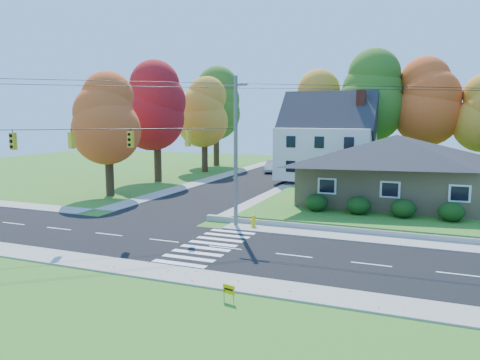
% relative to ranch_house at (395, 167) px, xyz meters
% --- Properties ---
extents(ground, '(120.00, 120.00, 0.00)m').
position_rel_ranch_house_xyz_m(ground, '(-8.00, -16.00, -3.27)').
color(ground, '#3D7923').
extents(road_main, '(90.00, 8.00, 0.02)m').
position_rel_ranch_house_xyz_m(road_main, '(-8.00, -16.00, -3.26)').
color(road_main, black).
rests_on(road_main, ground).
extents(road_cross, '(8.00, 44.00, 0.02)m').
position_rel_ranch_house_xyz_m(road_cross, '(-16.00, 10.00, -3.25)').
color(road_cross, black).
rests_on(road_cross, ground).
extents(sidewalk_north, '(90.00, 2.00, 0.08)m').
position_rel_ranch_house_xyz_m(sidewalk_north, '(-8.00, -11.00, -3.23)').
color(sidewalk_north, '#9C9A90').
rests_on(sidewalk_north, ground).
extents(sidewalk_south, '(90.00, 2.00, 0.08)m').
position_rel_ranch_house_xyz_m(sidewalk_south, '(-8.00, -21.00, -3.23)').
color(sidewalk_south, '#9C9A90').
rests_on(sidewalk_south, ground).
extents(lawn, '(30.00, 30.00, 0.50)m').
position_rel_ranch_house_xyz_m(lawn, '(5.00, 5.00, -3.02)').
color(lawn, '#3D7923').
rests_on(lawn, ground).
extents(ranch_house, '(14.60, 10.60, 5.40)m').
position_rel_ranch_house_xyz_m(ranch_house, '(0.00, 0.00, 0.00)').
color(ranch_house, tan).
rests_on(ranch_house, lawn).
extents(colonial_house, '(10.40, 8.40, 9.60)m').
position_rel_ranch_house_xyz_m(colonial_house, '(-7.96, 12.00, 1.32)').
color(colonial_house, silver).
rests_on(colonial_house, lawn).
extents(hedge_row, '(10.70, 1.70, 1.27)m').
position_rel_ranch_house_xyz_m(hedge_row, '(-0.50, -6.20, -2.13)').
color(hedge_row, '#163A10').
rests_on(hedge_row, lawn).
extents(traffic_infrastructure, '(38.10, 10.66, 10.00)m').
position_rel_ranch_house_xyz_m(traffic_infrastructure, '(-8.15, -14.65, 1.88)').
color(traffic_infrastructure, '#666059').
rests_on(traffic_infrastructure, ground).
extents(tree_lot_0, '(6.72, 6.72, 12.51)m').
position_rel_ranch_house_xyz_m(tree_lot_0, '(-10.00, 18.00, 5.04)').
color(tree_lot_0, '#3F2A19').
rests_on(tree_lot_0, lawn).
extents(tree_lot_1, '(7.84, 7.84, 14.60)m').
position_rel_ranch_house_xyz_m(tree_lot_1, '(-4.00, 17.00, 6.35)').
color(tree_lot_1, '#3F2A19').
rests_on(tree_lot_1, lawn).
extents(tree_lot_2, '(7.28, 7.28, 13.56)m').
position_rel_ranch_house_xyz_m(tree_lot_2, '(2.00, 18.00, 5.70)').
color(tree_lot_2, '#3F2A19').
rests_on(tree_lot_2, lawn).
extents(tree_west_0, '(6.16, 6.16, 11.47)m').
position_rel_ranch_house_xyz_m(tree_west_0, '(-25.00, -4.00, 3.89)').
color(tree_west_0, '#3F2A19').
rests_on(tree_west_0, ground).
extents(tree_west_1, '(7.28, 7.28, 13.56)m').
position_rel_ranch_house_xyz_m(tree_west_1, '(-26.00, 6.00, 5.20)').
color(tree_west_1, '#3F2A19').
rests_on(tree_west_1, ground).
extents(tree_west_2, '(6.72, 6.72, 12.51)m').
position_rel_ranch_house_xyz_m(tree_west_2, '(-25.00, 16.00, 4.54)').
color(tree_west_2, '#3F2A19').
rests_on(tree_west_2, ground).
extents(tree_west_3, '(7.84, 7.84, 14.60)m').
position_rel_ranch_house_xyz_m(tree_west_3, '(-27.00, 24.00, 5.85)').
color(tree_west_3, '#3F2A19').
rests_on(tree_west_3, ground).
extents(white_car, '(2.28, 5.15, 1.65)m').
position_rel_ranch_house_xyz_m(white_car, '(-16.37, 18.98, -2.42)').
color(white_car, silver).
rests_on(white_car, road_cross).
extents(fire_hydrant, '(0.49, 0.39, 0.87)m').
position_rel_ranch_house_xyz_m(fire_hydrant, '(-8.21, -10.83, -2.85)').
color(fire_hydrant, '#D4C712').
rests_on(fire_hydrant, ground).
extents(yard_sign, '(0.56, 0.16, 0.70)m').
position_rel_ranch_house_xyz_m(yard_sign, '(-4.78, -22.97, -2.77)').
color(yard_sign, black).
rests_on(yard_sign, ground).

